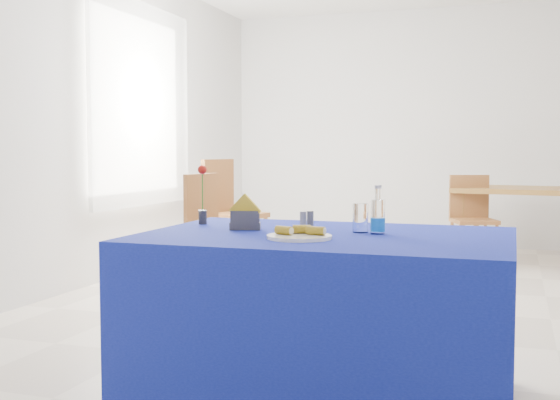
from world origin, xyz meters
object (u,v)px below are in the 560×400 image
Objects in this scene: plate at (299,237)px; water_bottle at (378,218)px; blue_table at (325,319)px; oak_table at (530,195)px; chair_win_b at (228,206)px; chair_win_a at (212,223)px; chair_bg_left at (472,213)px.

plate is 0.40m from water_bottle.
water_bottle reaches higher than blue_table.
chair_win_b reaches higher than oak_table.
chair_win_b is at bearing -153.13° from oak_table.
oak_table is at bearing 80.81° from water_bottle.
blue_table is 2.70m from chair_win_a.
chair_bg_left is (0.17, 4.12, -0.32)m from water_bottle.
oak_table is at bearing 78.09° from plate.
plate is at bearing -136.40° from chair_win_a.
chair_bg_left is at bearing -148.53° from oak_table.
chair_bg_left reaches higher than oak_table.
blue_table reaches higher than oak_table.
blue_table is at bearing -159.41° from water_bottle.
chair_win_b is (-1.79, 3.15, 0.22)m from blue_table.
water_bottle is at bearing -134.06° from chair_win_b.
water_bottle is 0.24× the size of chair_bg_left.
oak_table is 3.40m from chair_win_a.
blue_table is at bearing -133.10° from chair_win_a.
plate is at bearing -139.93° from chair_win_b.
chair_win_b is at bearing 123.20° from water_bottle.
chair_win_b is (-0.25, 0.94, 0.06)m from chair_win_a.
chair_win_a reaches higher than plate.
blue_table is 1.81× the size of chair_bg_left.
oak_table is (0.72, 4.45, -0.15)m from water_bottle.
chair_win_a reaches higher than chair_bg_left.
chair_bg_left is 2.77m from chair_win_a.
water_bottle is at bearing 45.28° from plate.
oak_table is at bearing 78.32° from blue_table.
water_bottle is 2.78m from chair_win_a.
chair_win_a is at bearing -152.21° from chair_win_b.
blue_table is at bearing -101.68° from oak_table.
plate is 0.17× the size of blue_table.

